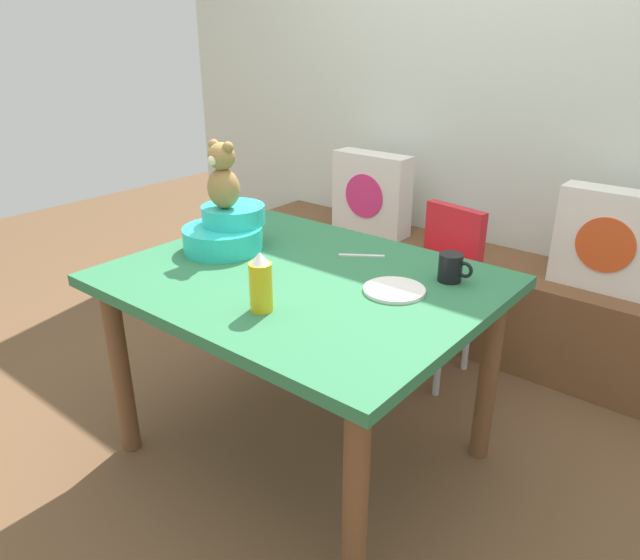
{
  "coord_description": "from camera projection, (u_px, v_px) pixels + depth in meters",
  "views": [
    {
      "loc": [
        1.22,
        -1.39,
        1.52
      ],
      "look_at": [
        0.0,
        0.1,
        0.69
      ],
      "focal_mm": 32.98,
      "sensor_mm": 36.0,
      "label": 1
    }
  ],
  "objects": [
    {
      "name": "ground_plane",
      "position": [
        304.0,
        450.0,
        2.3
      ],
      "size": [
        8.0,
        8.0,
        0.0
      ],
      "primitive_type": "plane",
      "color": "brown"
    },
    {
      "name": "back_wall",
      "position": [
        503.0,
        76.0,
        2.87
      ],
      "size": [
        4.4,
        0.1,
        2.6
      ],
      "primitive_type": "cube",
      "color": "silver",
      "rests_on": "ground_plane"
    },
    {
      "name": "window_bench",
      "position": [
        458.0,
        293.0,
        3.1
      ],
      "size": [
        2.6,
        0.44,
        0.46
      ],
      "primitive_type": "cube",
      "color": "brown",
      "rests_on": "ground_plane"
    },
    {
      "name": "pillow_floral_left",
      "position": [
        371.0,
        193.0,
        3.23
      ],
      "size": [
        0.44,
        0.15,
        0.44
      ],
      "color": "white",
      "rests_on": "window_bench"
    },
    {
      "name": "pillow_floral_right",
      "position": [
        610.0,
        241.0,
        2.51
      ],
      "size": [
        0.44,
        0.15,
        0.44
      ],
      "color": "white",
      "rests_on": "window_bench"
    },
    {
      "name": "book_stack",
      "position": [
        449.0,
        243.0,
        3.04
      ],
      "size": [
        0.2,
        0.14,
        0.07
      ],
      "primitive_type": "cube",
      "color": "#445299",
      "rests_on": "window_bench"
    },
    {
      "name": "dining_table",
      "position": [
        302.0,
        302.0,
        2.04
      ],
      "size": [
        1.26,
        1.01,
        0.74
      ],
      "color": "#2D7247",
      "rests_on": "ground_plane"
    },
    {
      "name": "highchair",
      "position": [
        434.0,
        270.0,
        2.63
      ],
      "size": [
        0.37,
        0.49,
        0.79
      ],
      "color": "red",
      "rests_on": "ground_plane"
    },
    {
      "name": "infant_seat_teal",
      "position": [
        226.0,
        231.0,
        2.23
      ],
      "size": [
        0.3,
        0.33,
        0.16
      ],
      "color": "#2ACABD",
      "rests_on": "dining_table"
    },
    {
      "name": "teddy_bear",
      "position": [
        223.0,
        177.0,
        2.14
      ],
      "size": [
        0.13,
        0.12,
        0.25
      ],
      "color": "olive",
      "rests_on": "infant_seat_teal"
    },
    {
      "name": "ketchup_bottle",
      "position": [
        261.0,
        283.0,
        1.73
      ],
      "size": [
        0.07,
        0.07,
        0.18
      ],
      "color": "gold",
      "rests_on": "dining_table"
    },
    {
      "name": "coffee_mug",
      "position": [
        451.0,
        268.0,
        1.94
      ],
      "size": [
        0.12,
        0.08,
        0.09
      ],
      "color": "black",
      "rests_on": "dining_table"
    },
    {
      "name": "dinner_plate_near",
      "position": [
        394.0,
        290.0,
        1.88
      ],
      "size": [
        0.2,
        0.2,
        0.01
      ],
      "primitive_type": "cylinder",
      "color": "white",
      "rests_on": "dining_table"
    },
    {
      "name": "table_fork",
      "position": [
        362.0,
        256.0,
        2.17
      ],
      "size": [
        0.15,
        0.11,
        0.01
      ],
      "primitive_type": "cube",
      "rotation": [
        0.0,
        0.0,
        2.17
      ],
      "color": "silver",
      "rests_on": "dining_table"
    }
  ]
}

